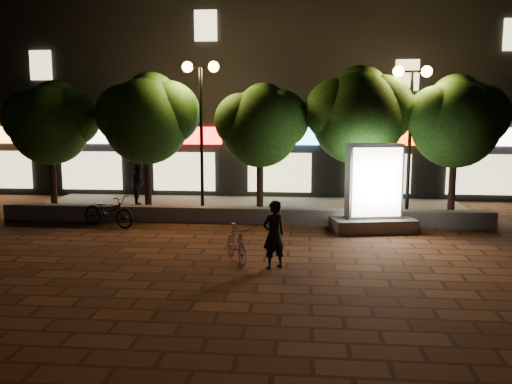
# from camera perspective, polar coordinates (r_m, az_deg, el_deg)

# --- Properties ---
(ground) EXTENTS (80.00, 80.00, 0.00)m
(ground) POSITION_cam_1_polar(r_m,az_deg,el_deg) (13.71, -3.64, -6.67)
(ground) COLOR brown
(ground) RESTS_ON ground
(retaining_wall) EXTENTS (16.00, 0.45, 0.50)m
(retaining_wall) POSITION_cam_1_polar(r_m,az_deg,el_deg) (17.52, -1.61, -2.47)
(retaining_wall) COLOR slate
(retaining_wall) RESTS_ON ground
(sidewalk) EXTENTS (16.00, 5.00, 0.08)m
(sidewalk) POSITION_cam_1_polar(r_m,az_deg,el_deg) (20.00, -0.74, -1.70)
(sidewalk) COLOR slate
(sidewalk) RESTS_ON ground
(building_block) EXTENTS (28.00, 8.12, 11.30)m
(building_block) POSITION_cam_1_polar(r_m,az_deg,el_deg) (26.18, 0.77, 11.61)
(building_block) COLOR black
(building_block) RESTS_ON ground
(tree_far_left) EXTENTS (3.36, 2.80, 4.63)m
(tree_far_left) POSITION_cam_1_polar(r_m,az_deg,el_deg) (20.62, -20.82, 7.15)
(tree_far_left) COLOR black
(tree_far_left) RESTS_ON sidewalk
(tree_left) EXTENTS (3.60, 3.00, 4.89)m
(tree_left) POSITION_cam_1_polar(r_m,az_deg,el_deg) (19.34, -11.39, 7.93)
(tree_left) COLOR black
(tree_left) RESTS_ON sidewalk
(tree_mid) EXTENTS (3.24, 2.70, 4.50)m
(tree_mid) POSITION_cam_1_polar(r_m,az_deg,el_deg) (18.60, 0.60, 7.38)
(tree_mid) COLOR black
(tree_mid) RESTS_ON sidewalk
(tree_right) EXTENTS (3.72, 3.10, 5.07)m
(tree_right) POSITION_cam_1_polar(r_m,az_deg,el_deg) (18.61, 10.91, 8.30)
(tree_right) COLOR black
(tree_right) RESTS_ON sidewalk
(tree_far_right) EXTENTS (3.48, 2.90, 4.76)m
(tree_far_right) POSITION_cam_1_polar(r_m,az_deg,el_deg) (19.18, 20.52, 7.33)
(tree_far_right) COLOR black
(tree_far_right) RESTS_ON sidewalk
(street_lamp_left) EXTENTS (1.26, 0.36, 5.18)m
(street_lamp_left) POSITION_cam_1_polar(r_m,az_deg,el_deg) (18.62, -5.86, 9.83)
(street_lamp_left) COLOR black
(street_lamp_left) RESTS_ON sidewalk
(street_lamp_right) EXTENTS (1.26, 0.36, 4.98)m
(street_lamp_right) POSITION_cam_1_polar(r_m,az_deg,el_deg) (18.58, 16.13, 9.13)
(street_lamp_right) COLOR black
(street_lamp_right) RESTS_ON sidewalk
(ad_kiosk) EXTENTS (2.64, 1.68, 2.65)m
(ad_kiosk) POSITION_cam_1_polar(r_m,az_deg,el_deg) (16.52, 12.34, -0.45)
(ad_kiosk) COLOR slate
(ad_kiosk) RESTS_ON ground
(scooter_pink) EXTENTS (1.00, 1.53, 0.90)m
(scooter_pink) POSITION_cam_1_polar(r_m,az_deg,el_deg) (13.02, -2.08, -5.45)
(scooter_pink) COLOR #C18298
(scooter_pink) RESTS_ON ground
(rider) EXTENTS (0.69, 0.64, 1.59)m
(rider) POSITION_cam_1_polar(r_m,az_deg,el_deg) (12.37, 1.91, -4.54)
(rider) COLOR black
(rider) RESTS_ON ground
(scooter_parked) EXTENTS (2.01, 1.27, 1.00)m
(scooter_parked) POSITION_cam_1_polar(r_m,az_deg,el_deg) (17.48, -15.37, -1.97)
(scooter_parked) COLOR black
(scooter_parked) RESTS_ON ground
(pedestrian) EXTENTS (0.83, 0.93, 1.58)m
(pedestrian) POSITION_cam_1_polar(r_m,az_deg,el_deg) (20.82, -12.25, 0.83)
(pedestrian) COLOR black
(pedestrian) RESTS_ON sidewalk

